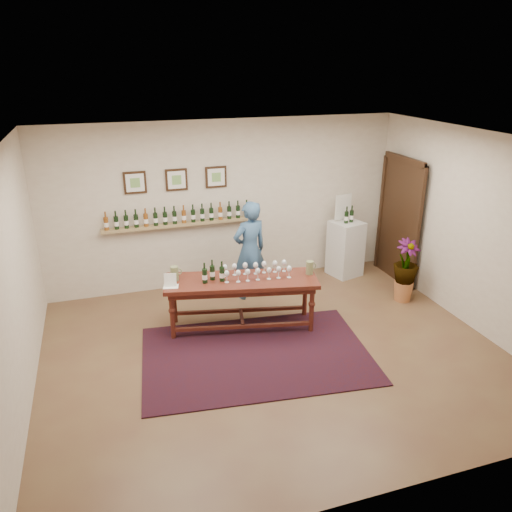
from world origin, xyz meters
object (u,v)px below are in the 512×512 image
object	(u,v)px
tasting_table	(241,286)
potted_plant	(405,271)
display_pedestal	(345,248)
person	(250,250)

from	to	relation	value
tasting_table	potted_plant	world-z (taller)	potted_plant
tasting_table	display_pedestal	size ratio (longest dim) A/B	2.26
tasting_table	person	bearing A→B (deg)	78.03
potted_plant	person	size ratio (longest dim) A/B	0.55
display_pedestal	person	size ratio (longest dim) A/B	0.61
display_pedestal	person	xyz separation A→B (m)	(-1.91, -0.36, 0.32)
tasting_table	potted_plant	xyz separation A→B (m)	(2.74, 0.03, -0.13)
potted_plant	tasting_table	bearing A→B (deg)	-179.37
tasting_table	display_pedestal	xyz separation A→B (m)	(2.33, 1.29, -0.15)
tasting_table	potted_plant	bearing A→B (deg)	12.63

